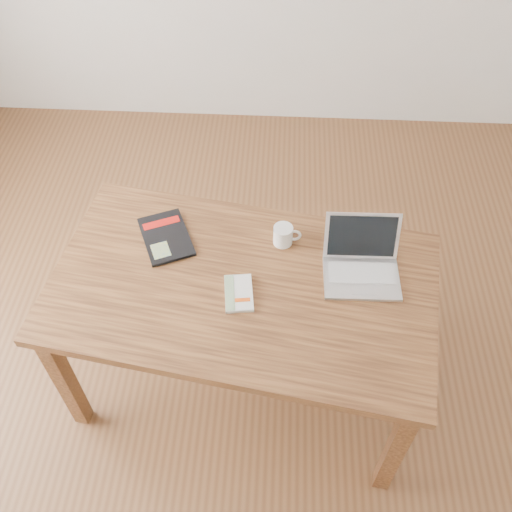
{
  "coord_description": "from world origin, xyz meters",
  "views": [
    {
      "loc": [
        0.25,
        -1.46,
        2.52
      ],
      "look_at": [
        0.18,
        -0.06,
        0.85
      ],
      "focal_mm": 40.0,
      "sensor_mm": 36.0,
      "label": 1
    }
  ],
  "objects_px": {
    "desk": "(243,297)",
    "coffee_mug": "(284,235)",
    "laptop": "(362,263)",
    "white_guidebook": "(239,293)",
    "black_guidebook": "(166,237)"
  },
  "relations": [
    {
      "from": "desk",
      "to": "coffee_mug",
      "type": "xyz_separation_m",
      "value": [
        0.15,
        0.23,
        0.13
      ]
    },
    {
      "from": "desk",
      "to": "coffee_mug",
      "type": "height_order",
      "value": "coffee_mug"
    },
    {
      "from": "white_guidebook",
      "to": "black_guidebook",
      "type": "xyz_separation_m",
      "value": [
        -0.32,
        0.28,
        0.0
      ]
    },
    {
      "from": "laptop",
      "to": "coffee_mug",
      "type": "distance_m",
      "value": 0.34
    },
    {
      "from": "white_guidebook",
      "to": "laptop",
      "type": "xyz_separation_m",
      "value": [
        0.47,
        0.15,
        0.04
      ]
    },
    {
      "from": "desk",
      "to": "white_guidebook",
      "type": "height_order",
      "value": "white_guidebook"
    },
    {
      "from": "black_guidebook",
      "to": "white_guidebook",
      "type": "bearing_deg",
      "value": -63.72
    },
    {
      "from": "laptop",
      "to": "desk",
      "type": "bearing_deg",
      "value": -169.45
    },
    {
      "from": "coffee_mug",
      "to": "black_guidebook",
      "type": "bearing_deg",
      "value": 179.09
    },
    {
      "from": "desk",
      "to": "coffee_mug",
      "type": "relative_size",
      "value": 13.95
    },
    {
      "from": "black_guidebook",
      "to": "laptop",
      "type": "bearing_deg",
      "value": -32.5
    },
    {
      "from": "laptop",
      "to": "coffee_mug",
      "type": "xyz_separation_m",
      "value": [
        -0.31,
        0.13,
        0.0
      ]
    },
    {
      "from": "laptop",
      "to": "black_guidebook",
      "type": "bearing_deg",
      "value": 169.82
    },
    {
      "from": "desk",
      "to": "coffee_mug",
      "type": "distance_m",
      "value": 0.3
    },
    {
      "from": "desk",
      "to": "black_guidebook",
      "type": "relative_size",
      "value": 4.99
    }
  ]
}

